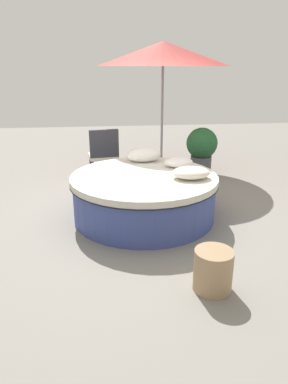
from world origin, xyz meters
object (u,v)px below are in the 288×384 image
patio_umbrella (163,54)px  throw_pillow_1 (179,162)px  throw_pillow_0 (191,173)px  side_table (213,270)px  round_bed (144,196)px  throw_pillow_2 (144,155)px  planter (202,150)px  patio_chair (104,151)px

patio_umbrella → throw_pillow_1: bearing=-92.5°
throw_pillow_0 → side_table: (-0.15, -1.58, -0.49)m
round_bed → side_table: 1.85m
round_bed → throw_pillow_2: 0.83m
throw_pillow_1 → throw_pillow_0: bearing=-85.1°
round_bed → patio_umbrella: 3.19m
throw_pillow_2 → side_table: throw_pillow_2 is taller
throw_pillow_1 → patio_umbrella: (0.09, 2.11, 1.55)m
throw_pillow_0 → planter: bearing=70.3°
patio_chair → side_table: 3.67m
round_bed → side_table: round_bed is taller
round_bed → patio_umbrella: bearing=75.2°
round_bed → throw_pillow_2: size_ratio=3.85×
round_bed → throw_pillow_1: size_ratio=4.75×
round_bed → throw_pillow_2: bearing=83.7°
patio_umbrella → planter: (0.63, -0.80, -1.68)m
round_bed → throw_pillow_0: size_ratio=4.01×
throw_pillow_1 → patio_chair: bearing=128.7°
round_bed → throw_pillow_2: throw_pillow_2 is taller
planter → throw_pillow_2: bearing=-141.7°
throw_pillow_2 → patio_chair: size_ratio=0.54×
throw_pillow_1 → patio_umbrella: patio_umbrella is taller
throw_pillow_1 → side_table: 2.19m
round_bed → throw_pillow_2: (0.08, 0.72, 0.41)m
patio_umbrella → throw_pillow_0: bearing=-91.0°
throw_pillow_1 → planter: planter is taller
round_bed → throw_pillow_1: 0.76m
throw_pillow_1 → throw_pillow_2: 0.60m
round_bed → side_table: (0.46, -1.79, -0.11)m
patio_chair → side_table: patio_chair is taller
throw_pillow_2 → planter: (1.20, 0.95, -0.16)m
round_bed → patio_chair: (-0.55, 1.73, 0.24)m
throw_pillow_1 → planter: 1.51m
throw_pillow_1 → throw_pillow_2: size_ratio=0.81×
patio_chair → throw_pillow_0: bearing=-67.1°
throw_pillow_2 → side_table: 2.58m
throw_pillow_1 → side_table: (-0.10, -2.14, -0.48)m
throw_pillow_0 → planter: (0.67, 1.88, -0.14)m
patio_umbrella → planter: bearing=-51.7°
throw_pillow_0 → side_table: 1.66m
round_bed → side_table: bearing=-75.7°
patio_chair → side_table: (1.00, -3.52, -0.35)m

